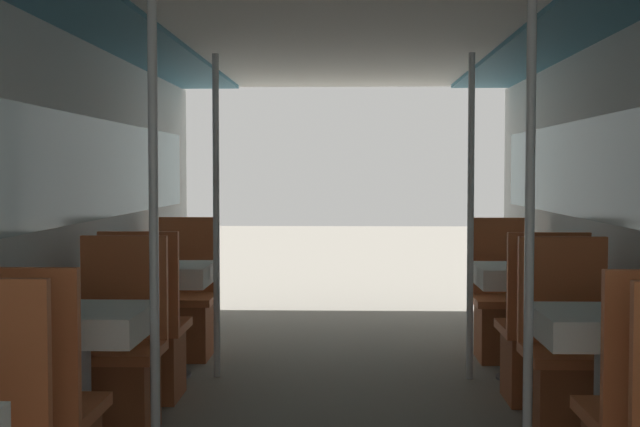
% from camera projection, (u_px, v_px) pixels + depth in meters
% --- Properties ---
extents(wall_left, '(0.05, 8.58, 2.06)m').
position_uv_depth(wall_left, '(7.00, 227.00, 3.96)').
color(wall_left, silver).
rests_on(wall_left, ground_plane).
extents(dining_table_left_1, '(0.56, 0.56, 0.72)m').
position_uv_depth(dining_table_left_1, '(81.00, 332.00, 3.87)').
color(dining_table_left_1, '#4C4C51').
rests_on(dining_table_left_1, ground_plane).
extents(chair_left_far_1, '(0.45, 0.45, 0.98)m').
position_uv_depth(chair_left_far_1, '(116.00, 376.00, 4.46)').
color(chair_left_far_1, brown).
rests_on(chair_left_far_1, ground_plane).
extents(support_pole_left_1, '(0.04, 0.04, 2.06)m').
position_uv_depth(support_pole_left_1, '(154.00, 238.00, 3.84)').
color(support_pole_left_1, silver).
rests_on(support_pole_left_1, ground_plane).
extents(dining_table_left_2, '(0.56, 0.56, 0.72)m').
position_uv_depth(dining_table_left_2, '(166.00, 280.00, 5.68)').
color(dining_table_left_2, '#4C4C51').
rests_on(dining_table_left_2, ground_plane).
extents(chair_left_near_2, '(0.45, 0.45, 0.98)m').
position_uv_depth(chair_left_near_2, '(146.00, 349.00, 5.12)').
color(chair_left_near_2, brown).
rests_on(chair_left_near_2, ground_plane).
extents(chair_left_far_2, '(0.45, 0.45, 0.98)m').
position_uv_depth(chair_left_far_2, '(184.00, 316.00, 6.28)').
color(chair_left_far_2, brown).
rests_on(chair_left_far_2, ground_plane).
extents(support_pole_left_2, '(0.04, 0.04, 2.06)m').
position_uv_depth(support_pole_left_2, '(216.00, 216.00, 5.65)').
color(support_pole_left_2, silver).
rests_on(support_pole_left_2, ground_plane).
extents(dining_table_right_1, '(0.56, 0.56, 0.72)m').
position_uv_depth(dining_table_right_1, '(604.00, 335.00, 3.80)').
color(dining_table_right_1, '#4C4C51').
rests_on(dining_table_right_1, ground_plane).
extents(chair_right_far_1, '(0.45, 0.45, 0.98)m').
position_uv_depth(chair_right_far_1, '(570.00, 379.00, 4.39)').
color(chair_right_far_1, brown).
rests_on(chair_right_far_1, ground_plane).
extents(support_pole_right_1, '(0.04, 0.04, 2.06)m').
position_uv_depth(support_pole_right_1, '(529.00, 239.00, 3.79)').
color(support_pole_right_1, silver).
rests_on(support_pole_right_1, ground_plane).
extents(dining_table_right_2, '(0.56, 0.56, 0.72)m').
position_uv_depth(dining_table_right_2, '(521.00, 282.00, 5.61)').
color(dining_table_right_2, '#4C4C51').
rests_on(dining_table_right_2, ground_plane).
extents(chair_right_near_2, '(0.45, 0.45, 0.98)m').
position_uv_depth(chair_right_near_2, '(540.00, 352.00, 5.05)').
color(chair_right_near_2, brown).
rests_on(chair_right_near_2, ground_plane).
extents(chair_right_far_2, '(0.45, 0.45, 0.98)m').
position_uv_depth(chair_right_far_2, '(505.00, 318.00, 6.21)').
color(chair_right_far_2, brown).
rests_on(chair_right_far_2, ground_plane).
extents(support_pole_right_2, '(0.04, 0.04, 2.06)m').
position_uv_depth(support_pole_right_2, '(471.00, 217.00, 5.60)').
color(support_pole_right_2, silver).
rests_on(support_pole_right_2, ground_plane).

